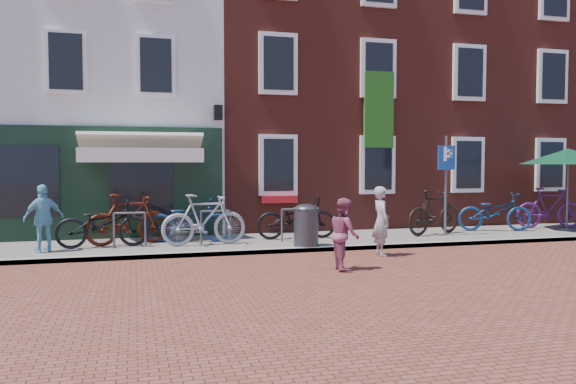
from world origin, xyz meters
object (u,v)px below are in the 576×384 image
object	(u,v)px
parking_sign	(446,172)
parasol	(568,153)
woman	(381,221)
cafe_person	(44,218)
bicycle_3	(204,220)
bicycle_5	(434,212)
bicycle_6	(495,212)
bicycle_0	(103,224)
bicycle_7	(549,208)
bicycle_4	(297,218)
boy	(345,234)
litter_bin	(306,223)
bicycle_2	(188,220)
bicycle_1	(128,219)

from	to	relation	value
parking_sign	parasol	world-z (taller)	parking_sign
parking_sign	woman	world-z (taller)	parking_sign
cafe_person	bicycle_3	size ratio (longest dim) A/B	0.73
bicycle_5	bicycle_6	world-z (taller)	bicycle_5
bicycle_0	bicycle_7	bearing A→B (deg)	-91.12
parasol	bicycle_4	size ratio (longest dim) A/B	1.28
woman	bicycle_7	bearing A→B (deg)	-64.62
woman	boy	bearing A→B (deg)	137.22
litter_bin	woman	xyz separation A→B (m)	(1.39, -1.16, 0.12)
bicycle_2	bicycle_6	distance (m)	8.72
woman	bicycle_0	world-z (taller)	woman
parking_sign	boy	world-z (taller)	parking_sign
cafe_person	bicycle_3	distance (m)	3.53
bicycle_5	bicycle_7	xyz separation A→B (m)	(4.09, 0.44, 0.00)
bicycle_1	bicycle_5	distance (m)	8.05
parasol	bicycle_6	distance (m)	2.72
bicycle_0	bicycle_2	size ratio (longest dim) A/B	1.00
parasol	woman	world-z (taller)	parasol
parking_sign	bicycle_0	xyz separation A→B (m)	(-8.81, 0.15, -1.17)
bicycle_2	bicycle_4	size ratio (longest dim) A/B	1.00
boy	bicycle_5	distance (m)	5.39
parasol	bicycle_1	size ratio (longest dim) A/B	1.32
bicycle_4	cafe_person	bearing A→B (deg)	97.73
parasol	bicycle_4	world-z (taller)	parasol
litter_bin	bicycle_4	world-z (taller)	bicycle_4
litter_bin	parasol	bearing A→B (deg)	6.94
bicycle_1	woman	bearing A→B (deg)	-131.58
litter_bin	woman	world-z (taller)	woman
bicycle_1	bicycle_3	world-z (taller)	same
bicycle_4	boy	bearing A→B (deg)	179.95
bicycle_1	bicycle_0	bearing A→B (deg)	101.80
litter_bin	boy	xyz separation A→B (m)	(0.02, -2.48, 0.05)
bicycle_6	bicycle_5	bearing A→B (deg)	114.61
bicycle_3	bicycle_5	size ratio (longest dim) A/B	1.00
woman	bicycle_7	xyz separation A→B (m)	(6.71, 2.73, -0.06)
bicycle_3	bicycle_6	distance (m)	8.44
parking_sign	bicycle_0	distance (m)	8.89
bicycle_3	bicycle_7	size ratio (longest dim) A/B	1.00
woman	parking_sign	bearing A→B (deg)	-50.74
parasol	bicycle_7	xyz separation A→B (m)	(-0.12, 0.57, -1.62)
bicycle_0	bicycle_1	world-z (taller)	bicycle_1
cafe_person	bicycle_7	xyz separation A→B (m)	(13.92, 0.87, -0.13)
litter_bin	bicycle_4	xyz separation A→B (m)	(0.15, 1.31, 0.00)
bicycle_3	bicycle_4	world-z (taller)	bicycle_3
bicycle_3	bicycle_7	world-z (taller)	same
woman	bicycle_3	xyz separation A→B (m)	(-3.68, 1.95, -0.06)
bicycle_4	parking_sign	bearing A→B (deg)	-94.05
parasol	bicycle_7	world-z (taller)	parasol
bicycle_7	bicycle_0	bearing A→B (deg)	104.79
boy	bicycle_6	size ratio (longest dim) A/B	0.67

